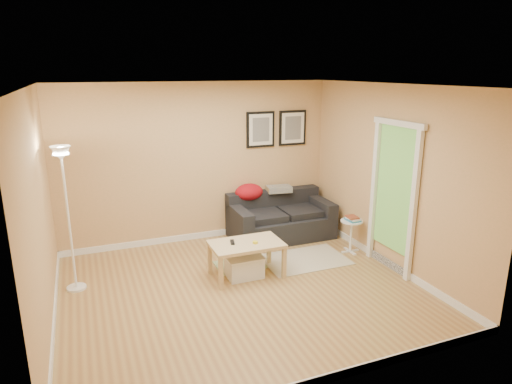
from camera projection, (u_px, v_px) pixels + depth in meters
floor at (241, 289)px, 5.85m from camera, size 4.50×4.50×0.00m
ceiling at (239, 86)px, 5.16m from camera, size 4.50×4.50×0.00m
wall_back at (199, 163)px, 7.29m from camera, size 4.50×0.00×4.50m
wall_front at (322, 254)px, 3.71m from camera, size 4.50×0.00×4.50m
wall_left at (39, 215)px, 4.70m from camera, size 0.00×4.00×4.00m
wall_right at (390, 178)px, 6.31m from camera, size 0.00×4.00×4.00m
baseboard_back at (201, 235)px, 7.62m from camera, size 4.50×0.02×0.10m
baseboard_front at (316, 381)px, 4.05m from camera, size 4.50×0.02×0.10m
baseboard_left at (54, 320)px, 5.04m from camera, size 0.02×4.00×0.10m
baseboard_right at (383, 260)px, 6.64m from camera, size 0.02×4.00×0.10m
sofa at (281, 216)px, 7.58m from camera, size 1.70×0.90×0.75m
red_throw at (249, 192)px, 7.58m from camera, size 0.48×0.36×0.28m
plaid_throw at (279, 189)px, 7.74m from camera, size 0.45×0.32×0.10m
framed_print_left at (260, 130)px, 7.52m from camera, size 0.50×0.04×0.60m
framed_print_right at (292, 128)px, 7.74m from camera, size 0.50×0.04×0.60m
area_rug at (305, 260)px, 6.75m from camera, size 1.25×0.85×0.01m
green_runner at (240, 265)px, 6.58m from camera, size 0.70×0.50×0.01m
coffee_table at (246, 259)px, 6.18m from camera, size 1.00×0.64×0.49m
remote_control at (232, 242)px, 6.11m from camera, size 0.09×0.17×0.02m
tape_roll at (255, 242)px, 6.09m from camera, size 0.07×0.07×0.03m
storage_bin at (244, 266)px, 6.17m from camera, size 0.50×0.36×0.31m
side_table at (351, 236)px, 6.98m from camera, size 0.34×0.34×0.52m
book_stack at (353, 218)px, 6.89m from camera, size 0.19×0.24×0.07m
floor_lamp at (69, 224)px, 5.63m from camera, size 0.25×0.25×1.90m
doorway at (392, 200)px, 6.23m from camera, size 0.12×1.01×2.13m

